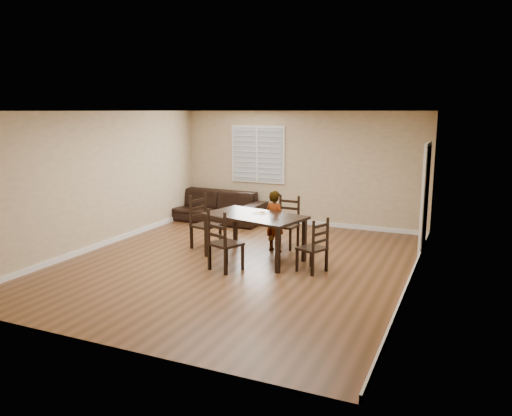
{
  "coord_description": "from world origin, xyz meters",
  "views": [
    {
      "loc": [
        3.79,
        -7.76,
        2.71
      ],
      "look_at": [
        0.28,
        0.21,
        1.0
      ],
      "focal_mm": 35.0,
      "sensor_mm": 36.0,
      "label": 1
    }
  ],
  "objects_px": {
    "donut": "(262,212)",
    "child": "(275,221)",
    "chair_far": "(220,244)",
    "chair_left": "(201,223)",
    "sofa": "(214,206)",
    "dining_table": "(255,219)",
    "chair_right": "(317,248)",
    "chair_near": "(288,223)"
  },
  "relations": [
    {
      "from": "chair_far",
      "to": "sofa",
      "type": "xyz_separation_m",
      "value": [
        -2.0,
        3.45,
        -0.11
      ]
    },
    {
      "from": "chair_far",
      "to": "chair_right",
      "type": "relative_size",
      "value": 1.14
    },
    {
      "from": "child",
      "to": "donut",
      "type": "relative_size",
      "value": 12.76
    },
    {
      "from": "child",
      "to": "chair_right",
      "type": "bearing_deg",
      "value": 159.65
    },
    {
      "from": "dining_table",
      "to": "chair_left",
      "type": "height_order",
      "value": "chair_left"
    },
    {
      "from": "chair_left",
      "to": "child",
      "type": "xyz_separation_m",
      "value": [
        1.47,
        0.31,
        0.11
      ]
    },
    {
      "from": "chair_near",
      "to": "dining_table",
      "type": "bearing_deg",
      "value": -97.99
    },
    {
      "from": "sofa",
      "to": "chair_far",
      "type": "bearing_deg",
      "value": -57.68
    },
    {
      "from": "child",
      "to": "sofa",
      "type": "relative_size",
      "value": 0.47
    },
    {
      "from": "chair_far",
      "to": "sofa",
      "type": "bearing_deg",
      "value": -38.79
    },
    {
      "from": "chair_left",
      "to": "donut",
      "type": "relative_size",
      "value": 11.4
    },
    {
      "from": "donut",
      "to": "child",
      "type": "bearing_deg",
      "value": 79.39
    },
    {
      "from": "donut",
      "to": "sofa",
      "type": "relative_size",
      "value": 0.04
    },
    {
      "from": "donut",
      "to": "sofa",
      "type": "bearing_deg",
      "value": 134.48
    },
    {
      "from": "dining_table",
      "to": "chair_far",
      "type": "relative_size",
      "value": 1.83
    },
    {
      "from": "chair_left",
      "to": "donut",
      "type": "distance_m",
      "value": 1.44
    },
    {
      "from": "sofa",
      "to": "child",
      "type": "bearing_deg",
      "value": -36.42
    },
    {
      "from": "chair_far",
      "to": "child",
      "type": "relative_size",
      "value": 0.9
    },
    {
      "from": "dining_table",
      "to": "chair_right",
      "type": "xyz_separation_m",
      "value": [
        1.3,
        -0.33,
        -0.32
      ]
    },
    {
      "from": "chair_near",
      "to": "chair_far",
      "type": "height_order",
      "value": "chair_far"
    },
    {
      "from": "dining_table",
      "to": "sofa",
      "type": "relative_size",
      "value": 0.77
    },
    {
      "from": "child",
      "to": "sofa",
      "type": "bearing_deg",
      "value": -19.12
    },
    {
      "from": "chair_near",
      "to": "child",
      "type": "bearing_deg",
      "value": -96.65
    },
    {
      "from": "child",
      "to": "donut",
      "type": "height_order",
      "value": "child"
    },
    {
      "from": "chair_left",
      "to": "child",
      "type": "distance_m",
      "value": 1.5
    },
    {
      "from": "chair_far",
      "to": "donut",
      "type": "xyz_separation_m",
      "value": [
        0.3,
        1.1,
        0.37
      ]
    },
    {
      "from": "dining_table",
      "to": "chair_left",
      "type": "xyz_separation_m",
      "value": [
        -1.32,
        0.32,
        -0.26
      ]
    },
    {
      "from": "chair_right",
      "to": "donut",
      "type": "height_order",
      "value": "chair_right"
    },
    {
      "from": "chair_left",
      "to": "sofa",
      "type": "xyz_separation_m",
      "value": [
        -0.92,
        2.22,
        -0.11
      ]
    },
    {
      "from": "chair_right",
      "to": "chair_near",
      "type": "bearing_deg",
      "value": -120.87
    },
    {
      "from": "chair_far",
      "to": "chair_left",
      "type": "bearing_deg",
      "value": -27.57
    },
    {
      "from": "dining_table",
      "to": "child",
      "type": "distance_m",
      "value": 0.66
    },
    {
      "from": "chair_left",
      "to": "sofa",
      "type": "distance_m",
      "value": 2.4
    },
    {
      "from": "dining_table",
      "to": "sofa",
      "type": "distance_m",
      "value": 3.4
    },
    {
      "from": "chair_far",
      "to": "donut",
      "type": "bearing_deg",
      "value": -84.34
    },
    {
      "from": "chair_left",
      "to": "sofa",
      "type": "bearing_deg",
      "value": 36.85
    },
    {
      "from": "chair_near",
      "to": "sofa",
      "type": "height_order",
      "value": "chair_near"
    },
    {
      "from": "dining_table",
      "to": "donut",
      "type": "relative_size",
      "value": 20.91
    },
    {
      "from": "dining_table",
      "to": "donut",
      "type": "xyz_separation_m",
      "value": [
        0.07,
        0.19,
        0.11
      ]
    },
    {
      "from": "chair_right",
      "to": "child",
      "type": "distance_m",
      "value": 1.5
    },
    {
      "from": "chair_right",
      "to": "child",
      "type": "relative_size",
      "value": 0.79
    },
    {
      "from": "sofa",
      "to": "chair_left",
      "type": "bearing_deg",
      "value": -65.31
    }
  ]
}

